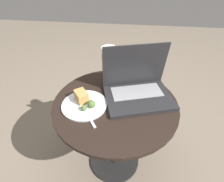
# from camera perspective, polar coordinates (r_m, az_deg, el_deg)

# --- Properties ---
(ground_plane) EXTENTS (6.00, 6.00, 0.00)m
(ground_plane) POSITION_cam_1_polar(r_m,az_deg,el_deg) (1.29, 0.79, -21.50)
(ground_plane) COLOR #726656
(table) EXTENTS (0.62, 0.62, 0.53)m
(table) POSITION_cam_1_polar(r_m,az_deg,el_deg) (0.97, 0.99, -9.52)
(table) COLOR black
(table) RESTS_ON ground_plane
(laptop) EXTENTS (0.39, 0.33, 0.25)m
(laptop) POSITION_cam_1_polar(r_m,az_deg,el_deg) (0.90, 8.22, 1.46)
(laptop) COLOR #232326
(laptop) RESTS_ON table
(beer_glass) EXTENTS (0.08, 0.08, 0.22)m
(beer_glass) POSITION_cam_1_polar(r_m,az_deg,el_deg) (0.94, -0.93, 7.85)
(beer_glass) COLOR brown
(beer_glass) RESTS_ON table
(snack_plate) EXTENTS (0.22, 0.22, 0.06)m
(snack_plate) POSITION_cam_1_polar(r_m,az_deg,el_deg) (0.86, -9.11, -3.71)
(snack_plate) COLOR silver
(snack_plate) RESTS_ON table
(fork) EXTENTS (0.12, 0.16, 0.00)m
(fork) POSITION_cam_1_polar(r_m,az_deg,el_deg) (0.83, -8.53, -6.72)
(fork) COLOR #B2B2B7
(fork) RESTS_ON table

